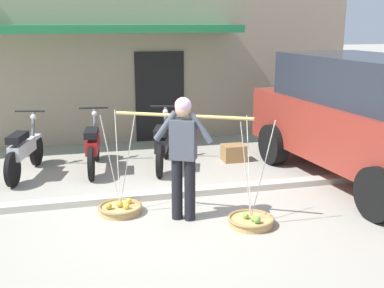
{
  "coord_description": "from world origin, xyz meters",
  "views": [
    {
      "loc": [
        -1.31,
        -6.31,
        2.65
      ],
      "look_at": [
        0.47,
        0.6,
        0.85
      ],
      "focal_mm": 45.65,
      "sensor_mm": 36.0,
      "label": 1
    }
  ],
  "objects_px": {
    "motorcycle_nearest_shop": "(24,151)",
    "parked_truck": "(371,116)",
    "fruit_basket_left_side": "(251,220)",
    "motorcycle_second_in_row": "(93,146)",
    "fruit_vendor": "(183,150)",
    "fruit_basket_right_side": "(120,208)",
    "motorcycle_third_in_row": "(163,144)",
    "wooden_crate": "(234,153)"
  },
  "relations": [
    {
      "from": "parked_truck",
      "to": "wooden_crate",
      "type": "distance_m",
      "value": 2.67
    },
    {
      "from": "fruit_basket_right_side",
      "to": "motorcycle_third_in_row",
      "type": "bearing_deg",
      "value": 63.55
    },
    {
      "from": "motorcycle_nearest_shop",
      "to": "wooden_crate",
      "type": "xyz_separation_m",
      "value": [
        3.87,
        -0.02,
        -0.29
      ]
    },
    {
      "from": "fruit_basket_right_side",
      "to": "motorcycle_third_in_row",
      "type": "xyz_separation_m",
      "value": [
        1.02,
        2.05,
        0.38
      ]
    },
    {
      "from": "fruit_basket_left_side",
      "to": "motorcycle_second_in_row",
      "type": "bearing_deg",
      "value": 121.39
    },
    {
      "from": "fruit_basket_right_side",
      "to": "motorcycle_nearest_shop",
      "type": "bearing_deg",
      "value": 123.53
    },
    {
      "from": "fruit_vendor",
      "to": "fruit_basket_left_side",
      "type": "relative_size",
      "value": 1.17
    },
    {
      "from": "fruit_basket_right_side",
      "to": "fruit_vendor",
      "type": "bearing_deg",
      "value": -27.84
    },
    {
      "from": "motorcycle_third_in_row",
      "to": "wooden_crate",
      "type": "xyz_separation_m",
      "value": [
        1.42,
        0.08,
        -0.29
      ]
    },
    {
      "from": "motorcycle_second_in_row",
      "to": "motorcycle_third_in_row",
      "type": "bearing_deg",
      "value": -6.77
    },
    {
      "from": "fruit_basket_left_side",
      "to": "motorcycle_third_in_row",
      "type": "height_order",
      "value": "fruit_basket_left_side"
    },
    {
      "from": "fruit_vendor",
      "to": "fruit_basket_left_side",
      "type": "xyz_separation_m",
      "value": [
        0.82,
        -0.44,
        -0.9
      ]
    },
    {
      "from": "motorcycle_third_in_row",
      "to": "parked_truck",
      "type": "distance_m",
      "value": 3.65
    },
    {
      "from": "fruit_basket_right_side",
      "to": "motorcycle_nearest_shop",
      "type": "relative_size",
      "value": 0.82
    },
    {
      "from": "fruit_vendor",
      "to": "fruit_basket_left_side",
      "type": "bearing_deg",
      "value": -28.13
    },
    {
      "from": "fruit_vendor",
      "to": "fruit_basket_left_side",
      "type": "height_order",
      "value": "fruit_vendor"
    },
    {
      "from": "motorcycle_second_in_row",
      "to": "motorcycle_third_in_row",
      "type": "distance_m",
      "value": 1.26
    },
    {
      "from": "motorcycle_second_in_row",
      "to": "wooden_crate",
      "type": "relative_size",
      "value": 4.12
    },
    {
      "from": "motorcycle_nearest_shop",
      "to": "parked_truck",
      "type": "distance_m",
      "value": 5.94
    },
    {
      "from": "fruit_basket_left_side",
      "to": "motorcycle_nearest_shop",
      "type": "height_order",
      "value": "fruit_basket_left_side"
    },
    {
      "from": "fruit_basket_left_side",
      "to": "wooden_crate",
      "type": "bearing_deg",
      "value": 75.12
    },
    {
      "from": "fruit_vendor",
      "to": "motorcycle_third_in_row",
      "type": "relative_size",
      "value": 0.96
    },
    {
      "from": "fruit_basket_left_side",
      "to": "motorcycle_nearest_shop",
      "type": "relative_size",
      "value": 0.82
    },
    {
      "from": "fruit_vendor",
      "to": "wooden_crate",
      "type": "relative_size",
      "value": 3.85
    },
    {
      "from": "fruit_basket_left_side",
      "to": "motorcycle_second_in_row",
      "type": "distance_m",
      "value": 3.62
    },
    {
      "from": "fruit_basket_right_side",
      "to": "parked_truck",
      "type": "distance_m",
      "value": 4.34
    },
    {
      "from": "motorcycle_nearest_shop",
      "to": "fruit_basket_right_side",
      "type": "bearing_deg",
      "value": -56.47
    },
    {
      "from": "motorcycle_third_in_row",
      "to": "wooden_crate",
      "type": "height_order",
      "value": "motorcycle_third_in_row"
    },
    {
      "from": "fruit_vendor",
      "to": "motorcycle_second_in_row",
      "type": "height_order",
      "value": "fruit_vendor"
    },
    {
      "from": "parked_truck",
      "to": "wooden_crate",
      "type": "height_order",
      "value": "parked_truck"
    },
    {
      "from": "motorcycle_nearest_shop",
      "to": "motorcycle_second_in_row",
      "type": "height_order",
      "value": "same"
    },
    {
      "from": "motorcycle_second_in_row",
      "to": "motorcycle_third_in_row",
      "type": "height_order",
      "value": "same"
    },
    {
      "from": "motorcycle_third_in_row",
      "to": "parked_truck",
      "type": "bearing_deg",
      "value": -27.92
    },
    {
      "from": "fruit_vendor",
      "to": "parked_truck",
      "type": "xyz_separation_m",
      "value": [
        3.37,
        0.8,
        0.15
      ]
    },
    {
      "from": "fruit_basket_right_side",
      "to": "fruit_basket_left_side",
      "type": "bearing_deg",
      "value": -27.99
    },
    {
      "from": "fruit_basket_right_side",
      "to": "wooden_crate",
      "type": "height_order",
      "value": "fruit_basket_right_side"
    },
    {
      "from": "fruit_vendor",
      "to": "parked_truck",
      "type": "relative_size",
      "value": 0.34
    },
    {
      "from": "parked_truck",
      "to": "fruit_vendor",
      "type": "bearing_deg",
      "value": -166.59
    },
    {
      "from": "motorcycle_third_in_row",
      "to": "fruit_basket_left_side",
      "type": "bearing_deg",
      "value": -77.98
    },
    {
      "from": "motorcycle_third_in_row",
      "to": "parked_truck",
      "type": "xyz_separation_m",
      "value": [
        3.17,
        -1.68,
        0.68
      ]
    },
    {
      "from": "motorcycle_nearest_shop",
      "to": "wooden_crate",
      "type": "distance_m",
      "value": 3.88
    },
    {
      "from": "motorcycle_nearest_shop",
      "to": "motorcycle_second_in_row",
      "type": "distance_m",
      "value": 1.2
    }
  ]
}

